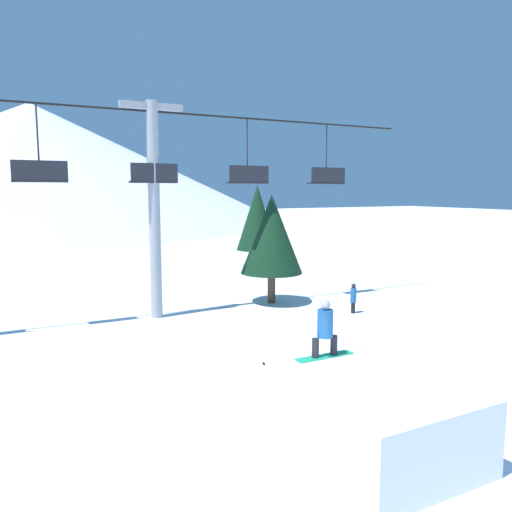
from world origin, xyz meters
The scene contains 8 objects.
ground_plane centered at (0.00, 0.00, 0.00)m, with size 220.00×220.00×0.00m, color white.
mountain_ridge centered at (0.00, 74.88, 8.82)m, with size 74.90×74.90×17.64m.
snow_ramp centered at (1.24, 0.26, 0.71)m, with size 2.79×3.66×1.41m.
snowboarder centered at (1.17, 1.74, 2.04)m, with size 1.37×0.34×1.26m.
chairlift centered at (0.44, 12.06, 4.99)m, with size 23.48×0.45×8.31m.
pine_tree_near centered at (5.71, 12.25, 3.06)m, with size 2.73×2.73×4.80m.
pine_tree_far centered at (10.10, 22.07, 3.19)m, with size 2.72×2.72×5.31m.
distant_skier centered at (7.73, 9.04, 0.67)m, with size 0.24×0.24×1.23m.
Camera 1 is at (-4.90, -6.79, 4.99)m, focal length 35.00 mm.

